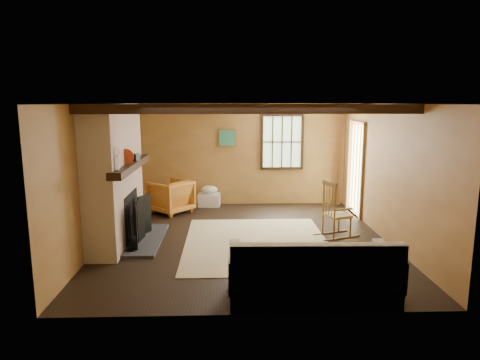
{
  "coord_description": "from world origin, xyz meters",
  "views": [
    {
      "loc": [
        -0.33,
        -7.34,
        2.42
      ],
      "look_at": [
        -0.07,
        0.4,
        1.02
      ],
      "focal_mm": 32.0,
      "sensor_mm": 36.0,
      "label": 1
    }
  ],
  "objects_px": {
    "sofa": "(313,277)",
    "laundry_basket": "(209,200)",
    "armchair": "(171,196)",
    "rocking_chair": "(335,213)",
    "fireplace": "(117,180)"
  },
  "relations": [
    {
      "from": "fireplace",
      "to": "rocking_chair",
      "type": "xyz_separation_m",
      "value": [
        3.88,
        0.14,
        -0.66
      ]
    },
    {
      "from": "sofa",
      "to": "laundry_basket",
      "type": "height_order",
      "value": "sofa"
    },
    {
      "from": "rocking_chair",
      "to": "armchair",
      "type": "bearing_deg",
      "value": 39.6
    },
    {
      "from": "rocking_chair",
      "to": "armchair",
      "type": "relative_size",
      "value": 1.29
    },
    {
      "from": "sofa",
      "to": "laundry_basket",
      "type": "relative_size",
      "value": 4.15
    },
    {
      "from": "fireplace",
      "to": "rocking_chair",
      "type": "bearing_deg",
      "value": 2.02
    },
    {
      "from": "rocking_chair",
      "to": "laundry_basket",
      "type": "xyz_separation_m",
      "value": [
        -2.38,
        2.41,
        -0.29
      ]
    },
    {
      "from": "armchair",
      "to": "laundry_basket",
      "type": "bearing_deg",
      "value": 165.91
    },
    {
      "from": "laundry_basket",
      "to": "armchair",
      "type": "distance_m",
      "value": 1.04
    },
    {
      "from": "laundry_basket",
      "to": "sofa",
      "type": "bearing_deg",
      "value": -73.49
    },
    {
      "from": "rocking_chair",
      "to": "sofa",
      "type": "distance_m",
      "value": 2.69
    },
    {
      "from": "sofa",
      "to": "laundry_basket",
      "type": "distance_m",
      "value": 5.15
    },
    {
      "from": "armchair",
      "to": "sofa",
      "type": "bearing_deg",
      "value": 68.46
    },
    {
      "from": "rocking_chair",
      "to": "armchair",
      "type": "distance_m",
      "value": 3.7
    },
    {
      "from": "fireplace",
      "to": "sofa",
      "type": "height_order",
      "value": "fireplace"
    }
  ]
}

